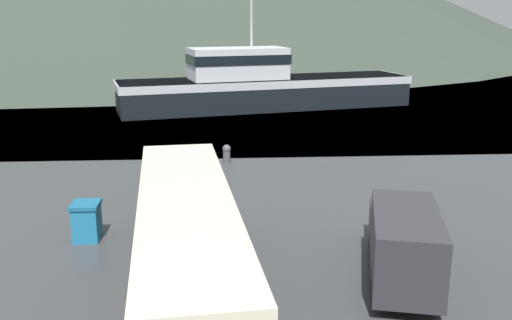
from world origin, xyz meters
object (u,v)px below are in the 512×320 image
object	(u,v)px
tour_bus	(187,242)
storage_bin	(87,221)
fishing_boat	(261,85)
delivery_van	(403,240)

from	to	relation	value
tour_bus	storage_bin	xyz separation A→B (m)	(-3.91, 4.68, -1.04)
fishing_boat	storage_bin	bearing A→B (deg)	-30.26
fishing_boat	tour_bus	bearing A→B (deg)	-21.69
tour_bus	fishing_boat	bearing A→B (deg)	76.63
tour_bus	fishing_boat	xyz separation A→B (m)	(4.45, 33.58, 0.20)
delivery_van	fishing_boat	bearing A→B (deg)	107.29
storage_bin	tour_bus	bearing A→B (deg)	-50.15
tour_bus	delivery_van	world-z (taller)	tour_bus
delivery_van	fishing_boat	size ratio (longest dim) A/B	0.26
tour_bus	delivery_van	size ratio (longest dim) A/B	1.98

